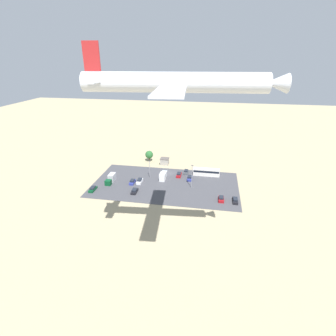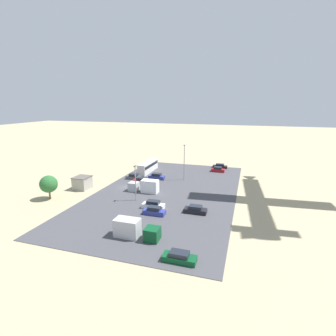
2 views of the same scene
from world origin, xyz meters
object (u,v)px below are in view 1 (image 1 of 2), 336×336
Objects in this scene: parked_car_1 at (135,191)px; parked_car_6 at (179,175)px; bus at (206,172)px; parked_car_2 at (93,189)px; airplane at (181,82)px; parked_car_0 at (235,200)px; parked_car_3 at (140,181)px; shed_building at (165,161)px; parked_truck_0 at (111,179)px; parked_car_4 at (132,182)px; parked_car_5 at (190,178)px; parked_truck_1 at (163,176)px; parked_car_8 at (186,172)px; parked_car_7 at (221,199)px.

parked_car_1 is 23.25m from parked_car_6.
parked_car_6 is at bearing -77.04° from bus.
airplane reaches higher than parked_car_2.
parked_car_0 is 39.35m from parked_car_3.
parked_car_1 is at bearing 78.39° from shed_building.
shed_building is 15.09m from parked_car_6.
parked_truck_0 reaches higher than parked_car_3.
parked_car_4 is at bearing 67.65° from shed_building.
airplane is at bearing 103.32° from shed_building.
shed_building is 24.53m from parked_car_4.
airplane is (-22.19, 44.70, 43.51)m from parked_car_3.
parked_car_5 is at bearing -162.12° from parked_car_3.
parked_car_0 is (-11.30, 21.00, -1.14)m from bus.
parked_car_0 is 37.93m from parked_car_1.
shed_building is at bearing 98.40° from parked_truck_1.
parked_car_4 is at bearing 33.78° from parked_car_8.
parked_truck_1 is (29.36, -14.55, 0.80)m from parked_car_0.
parked_car_0 is at bearing 171.07° from parked_truck_0.
parked_car_0 is 1.07× the size of parked_car_1.
airplane is (-38.46, 34.81, 43.59)m from parked_car_2.
shed_building is at bearing -115.14° from bus.
bus is 9.07m from parked_car_8.
parked_car_8 is (15.26, -21.75, 0.01)m from parked_car_7.
shed_building is 14.46m from parked_car_8.
bus is 12.08m from parked_car_6.
parked_car_6 reaches higher than parked_car_0.
parked_car_6 is (-31.51, -19.00, 0.04)m from parked_car_2.
parked_car_7 is at bearing -50.16° from parked_car_5.
airplane reaches higher than shed_building.
parked_car_5 reaches higher than parked_car_4.
parked_car_2 is (22.80, 31.29, -0.91)m from shed_building.
bus is 2.58× the size of parked_car_5.
parked_car_7 is 0.11× the size of airplane.
parked_car_8 is at bearing 125.06° from parked_car_7.
bus is 2.49× the size of parked_car_6.
bus is 2.78× the size of parked_car_8.
parked_truck_0 is at bearing -71.46° from bus.
shed_building reaches higher than parked_car_3.
airplane reaches higher than parked_car_8.
parked_car_3 is 1.08× the size of parked_car_4.
parked_car_1 is 1.06× the size of parked_car_8.
parked_car_0 is at bearing -10.90° from parked_car_4.
parked_car_0 is (-31.73, 30.58, -0.91)m from shed_building.
parked_car_1 is at bearing 92.26° from parked_car_3.
parked_car_6 is at bearing 30.58° from parked_truck_1.
parked_car_1 is 0.95× the size of parked_car_6.
parked_car_6 is 25.64m from parked_car_7.
bus is at bearing 23.74° from parked_car_4.
parked_car_8 is at bearing -47.11° from parked_car_0.
parked_truck_1 is (18.06, 6.45, -0.34)m from bus.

